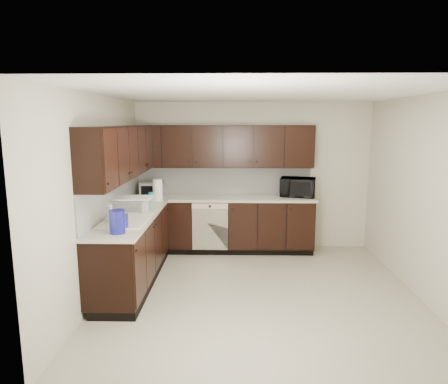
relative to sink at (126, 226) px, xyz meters
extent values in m
plane|color=#A59F88|center=(1.68, 0.01, -0.88)|extent=(4.00, 4.00, 0.00)
plane|color=white|center=(1.68, 0.01, 1.62)|extent=(4.00, 4.00, 0.00)
cube|color=#BBB5A0|center=(1.68, 2.01, 0.37)|extent=(4.00, 0.02, 2.50)
cube|color=#BBB5A0|center=(-0.32, 0.01, 0.37)|extent=(0.02, 4.00, 2.50)
cube|color=#BBB5A0|center=(3.68, 0.01, 0.37)|extent=(0.02, 4.00, 2.50)
cube|color=#BBB5A0|center=(1.68, -1.99, 0.37)|extent=(4.00, 0.02, 2.50)
cube|color=black|center=(1.18, 1.71, -0.43)|extent=(3.00, 0.60, 0.90)
cube|color=black|center=(-0.02, 0.31, -0.43)|extent=(0.60, 2.20, 0.90)
cube|color=black|center=(1.18, 1.74, -0.83)|extent=(3.00, 0.54, 0.10)
cube|color=black|center=(0.01, 0.31, -0.83)|extent=(0.54, 2.20, 0.10)
cube|color=#B6B09E|center=(1.18, 1.71, 0.04)|extent=(3.03, 0.63, 0.04)
cube|color=#B6B09E|center=(-0.02, 0.31, 0.04)|extent=(0.63, 2.23, 0.04)
cube|color=silver|center=(1.18, 2.00, 0.30)|extent=(3.00, 0.02, 0.48)
cube|color=silver|center=(-0.31, 0.61, 0.30)|extent=(0.02, 2.80, 0.48)
cube|color=black|center=(1.18, 1.85, 0.89)|extent=(3.00, 0.33, 0.70)
cube|color=black|center=(-0.15, 0.45, 0.89)|extent=(0.33, 2.47, 0.70)
cube|color=beige|center=(0.98, 1.42, -0.38)|extent=(0.58, 0.02, 0.78)
cube|color=beige|center=(0.98, 1.42, -0.04)|extent=(0.58, 0.03, 0.08)
cylinder|color=black|center=(0.98, 1.40, -0.04)|extent=(0.04, 0.02, 0.04)
cube|color=beige|center=(0.00, 0.01, 0.06)|extent=(0.54, 0.82, 0.03)
cube|color=beige|center=(0.00, -0.19, -0.02)|extent=(0.42, 0.34, 0.16)
cube|color=beige|center=(0.00, 0.21, -0.02)|extent=(0.42, 0.34, 0.16)
cylinder|color=silver|center=(-0.22, 0.01, 0.19)|extent=(0.03, 0.03, 0.26)
cylinder|color=silver|center=(-0.17, 0.01, 0.31)|extent=(0.14, 0.02, 0.02)
cylinder|color=#B2B2B7|center=(0.00, -0.19, 0.01)|extent=(0.20, 0.20, 0.10)
imported|color=black|center=(2.43, 1.75, 0.22)|extent=(0.64, 0.50, 0.31)
imported|color=gray|center=(0.12, 0.57, 0.17)|extent=(0.12, 0.12, 0.21)
imported|color=gray|center=(-0.12, -0.16, 0.18)|extent=(0.12, 0.12, 0.24)
cube|color=silver|center=(0.00, 1.71, 0.18)|extent=(0.40, 0.31, 0.24)
cube|color=white|center=(-0.03, 0.58, 0.15)|extent=(0.54, 0.44, 0.19)
cylinder|color=#0F118F|center=(0.06, -0.54, 0.19)|extent=(0.19, 0.19, 0.26)
cylinder|color=#0D9597|center=(0.12, 1.02, 0.15)|extent=(0.11, 0.11, 0.19)
cylinder|color=white|center=(0.16, 1.36, 0.23)|extent=(0.17, 0.17, 0.33)
camera|label=1|loc=(1.35, -4.84, 1.29)|focal=32.00mm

